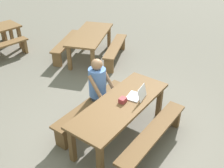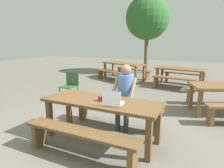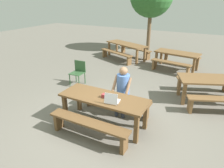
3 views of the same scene
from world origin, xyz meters
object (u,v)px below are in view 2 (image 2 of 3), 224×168
Objects in this scene: plastic_chair at (70,85)px; picnic_table_distant at (123,65)px; laptop at (113,101)px; picnic_table_front at (101,106)px; person_seated at (125,92)px; picnic_table_mid at (180,71)px; tree_left at (147,18)px; small_pouch at (103,98)px.

plastic_chair is 0.36× the size of picnic_table_distant.
picnic_table_front is at bearing -35.29° from laptop.
picnic_table_front is 0.37m from laptop.
plastic_chair is at bearing 153.43° from person_seated.
person_seated is 2.53m from plastic_chair.
picnic_table_mid is 4.15m from tree_left.
tree_left is at bearing 137.32° from picnic_table_mid.
tree_left is (-1.56, 7.77, 2.12)m from small_pouch.
picnic_table_front is at bearing -106.59° from person_seated.
small_pouch is at bearing -103.15° from person_seated.
plastic_chair is (-2.09, 1.77, -0.34)m from small_pouch.
picnic_table_mid is (0.61, 5.09, -0.18)m from small_pouch.
laptop is (0.30, -0.15, 0.17)m from picnic_table_front.
picnic_table_distant is (-2.55, 0.42, 0.04)m from picnic_table_mid.
picnic_table_mid is at bearing -102.93° from laptop.
laptop is 0.15× the size of picnic_table_distant.
tree_left is at bearing 102.31° from picnic_table_distant.
picnic_table_mid is at bearing 12.49° from picnic_table_distant.
tree_left is (0.38, 2.26, 2.27)m from picnic_table_distant.
person_seated reaches higher than small_pouch.
person_seated is 5.30m from picnic_table_distant.
picnic_table_distant is 0.57× the size of tree_left.
picnic_table_mid is at bearing 48.38° from plastic_chair.
laptop is 3.05m from plastic_chair.
laptop reaches higher than picnic_table_distant.
picnic_table_front is at bearing -78.90° from tree_left.
tree_left is (-1.52, 7.76, 2.27)m from picnic_table_front.
person_seated is 0.32× the size of tree_left.
person_seated is 0.57× the size of picnic_table_distant.
person_seated is at bearing -87.52° from picnic_table_mid.
small_pouch is 0.03× the size of tree_left.
small_pouch is 0.10× the size of person_seated.
laptop reaches higher than picnic_table_mid.
picnic_table_mid is at bearing 82.75° from picnic_table_front.
tree_left is (-2.17, 2.68, 2.30)m from picnic_table_mid.
picnic_table_distant reaches higher than picnic_table_mid.
small_pouch is 5.84m from picnic_table_distant.
picnic_table_front is 0.68m from person_seated.
small_pouch reaches higher than plastic_chair.
picnic_table_front is 6.16× the size of laptop.
plastic_chair is at bearing -48.11° from laptop.
picnic_table_front is 5.12m from picnic_table_mid.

